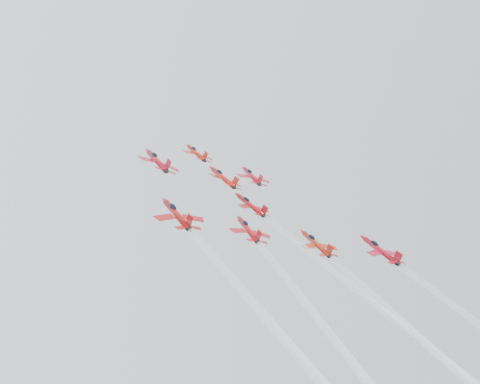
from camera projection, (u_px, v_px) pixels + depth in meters
jet_lead at (196, 153)px, 151.08m from camera, size 8.83×10.83×8.37m
jet_row2_left at (157, 160)px, 132.26m from camera, size 10.31×12.65×9.77m
jet_row2_center at (223, 177)px, 139.18m from camera, size 9.51×11.66×9.01m
jet_row2_right at (251, 176)px, 149.94m from camera, size 9.34×11.45×8.85m
jet_center at (374, 319)px, 95.29m from camera, size 8.43×73.77×56.39m
jet_rear_left at (396, 377)px, 79.95m from camera, size 8.59×75.17×57.46m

